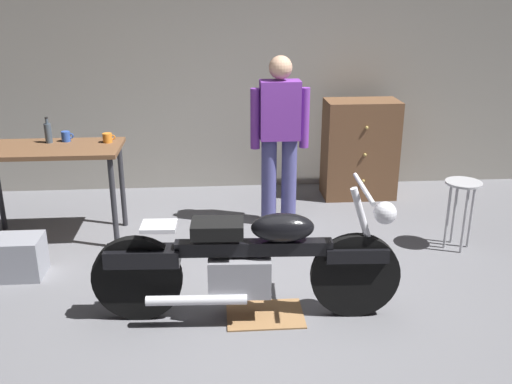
# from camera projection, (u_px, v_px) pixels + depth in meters

# --- Properties ---
(ground_plane) EXTENTS (12.00, 12.00, 0.00)m
(ground_plane) POSITION_uv_depth(u_px,v_px,m) (270.00, 303.00, 4.33)
(ground_plane) COLOR slate
(back_wall) EXTENTS (8.00, 0.12, 3.10)m
(back_wall) POSITION_uv_depth(u_px,v_px,m) (247.00, 54.00, 6.43)
(back_wall) COLOR gray
(back_wall) RESTS_ON ground_plane
(workbench) EXTENTS (1.30, 0.64, 0.90)m
(workbench) POSITION_uv_depth(u_px,v_px,m) (49.00, 159.00, 5.19)
(workbench) COLOR brown
(workbench) RESTS_ON ground_plane
(motorcycle) EXTENTS (2.19, 0.60, 1.00)m
(motorcycle) POSITION_uv_depth(u_px,v_px,m) (249.00, 261.00, 4.01)
(motorcycle) COLOR black
(motorcycle) RESTS_ON ground_plane
(person_standing) EXTENTS (0.57, 0.22, 1.67)m
(person_standing) POSITION_uv_depth(u_px,v_px,m) (280.00, 134.00, 5.49)
(person_standing) COLOR #4A4A86
(person_standing) RESTS_ON ground_plane
(shop_stool) EXTENTS (0.32, 0.32, 0.64)m
(shop_stool) POSITION_uv_depth(u_px,v_px,m) (462.00, 197.00, 5.09)
(shop_stool) COLOR #B2B2B7
(shop_stool) RESTS_ON ground_plane
(wooden_dresser) EXTENTS (0.80, 0.47, 1.10)m
(wooden_dresser) POSITION_uv_depth(u_px,v_px,m) (360.00, 149.00, 6.38)
(wooden_dresser) COLOR brown
(wooden_dresser) RESTS_ON ground_plane
(drip_tray) EXTENTS (0.56, 0.40, 0.01)m
(drip_tray) POSITION_uv_depth(u_px,v_px,m) (265.00, 314.00, 4.17)
(drip_tray) COLOR olive
(drip_tray) RESTS_ON ground_plane
(storage_bin) EXTENTS (0.44, 0.32, 0.34)m
(storage_bin) POSITION_uv_depth(u_px,v_px,m) (16.00, 257.00, 4.69)
(storage_bin) COLOR gray
(storage_bin) RESTS_ON ground_plane
(mug_blue_enamel) EXTENTS (0.11, 0.08, 0.10)m
(mug_blue_enamel) POSITION_uv_depth(u_px,v_px,m) (66.00, 136.00, 5.32)
(mug_blue_enamel) COLOR #2D51AD
(mug_blue_enamel) RESTS_ON workbench
(mug_orange_travel) EXTENTS (0.12, 0.09, 0.09)m
(mug_orange_travel) POSITION_uv_depth(u_px,v_px,m) (108.00, 138.00, 5.29)
(mug_orange_travel) COLOR orange
(mug_orange_travel) RESTS_ON workbench
(bottle) EXTENTS (0.06, 0.06, 0.24)m
(bottle) POSITION_uv_depth(u_px,v_px,m) (48.00, 133.00, 5.26)
(bottle) COLOR #3F4C59
(bottle) RESTS_ON workbench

